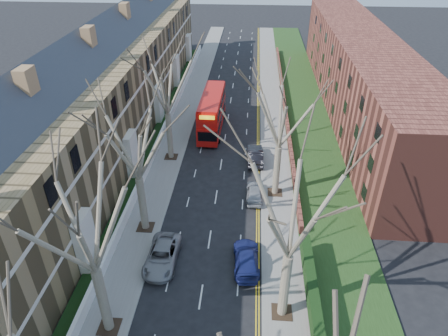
# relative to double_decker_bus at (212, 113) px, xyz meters

# --- Properties ---
(pavement_left) EXTENTS (3.00, 102.00, 0.12)m
(pavement_left) POSITION_rel_double_decker_bus_xyz_m (-4.20, 3.56, -2.16)
(pavement_left) COLOR slate
(pavement_left) RESTS_ON ground
(pavement_right) EXTENTS (3.00, 102.00, 0.12)m
(pavement_right) POSITION_rel_double_decker_bus_xyz_m (7.80, 3.56, -2.16)
(pavement_right) COLOR slate
(pavement_right) RESTS_ON ground
(terrace_left) EXTENTS (9.70, 78.00, 13.60)m
(terrace_left) POSITION_rel_double_decker_bus_xyz_m (-11.84, -4.44, 3.31)
(terrace_left) COLOR olive
(terrace_left) RESTS_ON ground
(flats_right) EXTENTS (13.97, 54.00, 10.00)m
(flats_right) POSITION_rel_double_decker_bus_xyz_m (19.26, 7.56, 2.77)
(flats_right) COLOR brown
(flats_right) RESTS_ON ground
(front_wall_left) EXTENTS (0.30, 78.00, 1.00)m
(front_wall_left) POSITION_rel_double_decker_bus_xyz_m (-5.85, -4.44, -1.60)
(front_wall_left) COLOR white
(front_wall_left) RESTS_ON ground
(grass_verge_right) EXTENTS (6.00, 102.00, 0.06)m
(grass_verge_right) POSITION_rel_double_decker_bus_xyz_m (12.30, 3.56, -2.07)
(grass_verge_right) COLOR #1D3613
(grass_verge_right) RESTS_ON ground
(tree_left_mid) EXTENTS (10.50, 10.50, 14.71)m
(tree_left_mid) POSITION_rel_double_decker_bus_xyz_m (-3.90, -29.44, 7.34)
(tree_left_mid) COLOR #685C4A
(tree_left_mid) RESTS_ON ground
(tree_left_far) EXTENTS (10.15, 10.15, 14.22)m
(tree_left_far) POSITION_rel_double_decker_bus_xyz_m (-3.90, -19.44, 7.02)
(tree_left_far) COLOR #685C4A
(tree_left_far) RESTS_ON ground
(tree_left_dist) EXTENTS (10.50, 10.50, 14.71)m
(tree_left_dist) POSITION_rel_double_decker_bus_xyz_m (-3.90, -7.44, 7.34)
(tree_left_dist) COLOR #685C4A
(tree_left_dist) RESTS_ON ground
(tree_right_mid) EXTENTS (10.50, 10.50, 14.71)m
(tree_right_mid) POSITION_rel_double_decker_bus_xyz_m (7.50, -27.44, 7.34)
(tree_right_mid) COLOR #685C4A
(tree_right_mid) RESTS_ON ground
(tree_right_far) EXTENTS (10.15, 10.15, 14.22)m
(tree_right_far) POSITION_rel_double_decker_bus_xyz_m (7.50, -13.44, 7.03)
(tree_right_far) COLOR #685C4A
(tree_right_far) RESTS_ON ground
(double_decker_bus) EXTENTS (2.87, 10.80, 4.51)m
(double_decker_bus) POSITION_rel_double_decker_bus_xyz_m (0.00, 0.00, 0.00)
(double_decker_bus) COLOR #B3100C
(double_decker_bus) RESTS_ON ground
(car_left_far) EXTENTS (2.44, 5.12, 1.41)m
(car_left_far) POSITION_rel_double_decker_bus_xyz_m (-1.58, -23.32, -1.51)
(car_left_far) COLOR gray
(car_left_far) RESTS_ON ground
(car_right_near) EXTENTS (2.25, 4.86, 1.38)m
(car_right_near) POSITION_rel_double_decker_bus_xyz_m (4.94, -23.10, -1.53)
(car_right_near) COLOR navy
(car_right_near) RESTS_ON ground
(car_right_mid) EXTENTS (1.64, 3.97, 1.35)m
(car_right_mid) POSITION_rel_double_decker_bus_xyz_m (5.50, -14.34, -1.54)
(car_right_mid) COLOR #95979D
(car_right_mid) RESTS_ON ground
(car_right_far) EXTENTS (1.81, 4.70, 1.53)m
(car_right_far) POSITION_rel_double_decker_bus_xyz_m (5.50, -7.47, -1.45)
(car_right_far) COLOR black
(car_right_far) RESTS_ON ground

